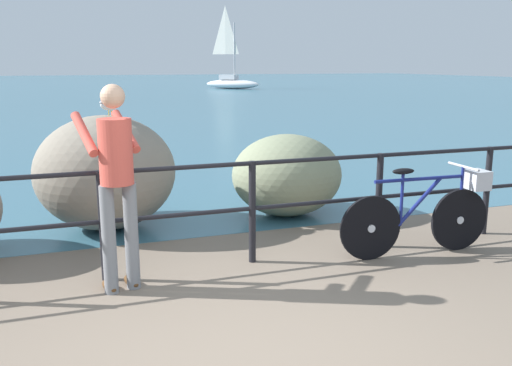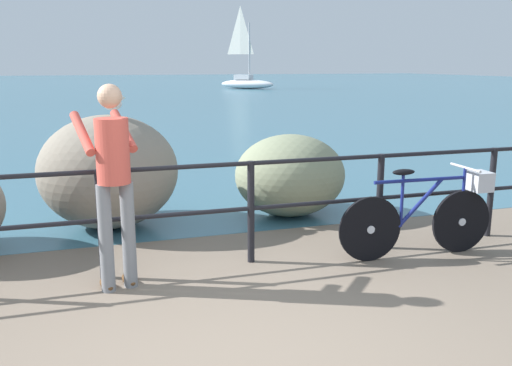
# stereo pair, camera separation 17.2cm
# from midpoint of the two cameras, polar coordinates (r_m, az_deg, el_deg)

# --- Properties ---
(ground_plane) EXTENTS (120.00, 120.00, 0.10)m
(ground_plane) POSITION_cam_midpoint_polar(r_m,az_deg,el_deg) (23.09, -15.31, 6.84)
(ground_plane) COLOR #756656
(sea_surface) EXTENTS (120.00, 90.00, 0.01)m
(sea_surface) POSITION_cam_midpoint_polar(r_m,az_deg,el_deg) (50.99, -16.72, 9.54)
(sea_surface) COLOR #38667A
(sea_surface) RESTS_ON ground_plane
(promenade_railing) EXTENTS (10.02, 0.07, 1.02)m
(promenade_railing) POSITION_cam_midpoint_polar(r_m,az_deg,el_deg) (5.25, -7.02, -2.26)
(promenade_railing) COLOR black
(promenade_railing) RESTS_ON ground_plane
(bicycle) EXTENTS (1.70, 0.48, 0.92)m
(bicycle) POSITION_cam_midpoint_polar(r_m,az_deg,el_deg) (5.96, 18.26, -2.79)
(bicycle) COLOR black
(bicycle) RESTS_ON ground_plane
(person_at_railing) EXTENTS (0.55, 0.67, 1.78)m
(person_at_railing) POSITION_cam_midpoint_polar(r_m,az_deg,el_deg) (4.83, -13.46, 0.52)
(person_at_railing) COLOR slate
(person_at_railing) RESTS_ON ground_plane
(breakwater_boulder_main) EXTENTS (1.65, 1.68, 1.35)m
(breakwater_boulder_main) POSITION_cam_midpoint_polar(r_m,az_deg,el_deg) (6.85, -14.21, 1.16)
(breakwater_boulder_main) COLOR gray
(breakwater_boulder_main) RESTS_ON ground
(breakwater_boulder_right) EXTENTS (1.43, 1.33, 1.05)m
(breakwater_boulder_right) POSITION_cam_midpoint_polar(r_m,az_deg,el_deg) (7.18, 4.19, 0.81)
(breakwater_boulder_right) COLOR gray
(breakwater_boulder_right) RESTS_ON ground
(seagull) EXTENTS (0.31, 0.26, 0.23)m
(seagull) POSITION_cam_midpoint_polar(r_m,az_deg,el_deg) (6.69, -13.76, 7.97)
(seagull) COLOR gold
(seagull) RESTS_ON breakwater_boulder_main
(sailboat) EXTENTS (4.10, 3.96, 6.16)m
(sailboat) POSITION_cam_midpoint_polar(r_m,az_deg,el_deg) (43.23, -0.89, 10.58)
(sailboat) COLOR white
(sailboat) RESTS_ON sea_surface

